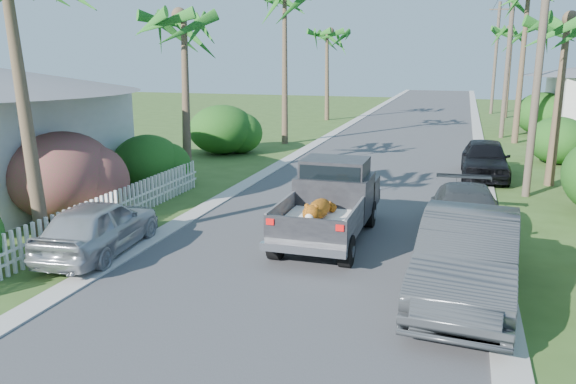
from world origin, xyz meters
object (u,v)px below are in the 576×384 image
(palm_l_d, at_px, (328,32))
(parked_car_rn, at_px, (467,258))
(palm_r_b, at_px, (568,20))
(palm_r_d, at_px, (512,29))
(palm_l_b, at_px, (182,16))
(utility_pole_b, at_px, (539,60))
(parked_car_rm, at_px, (467,215))
(utility_pole_d, at_px, (496,58))
(pickup_truck, at_px, (332,199))
(utility_pole_c, at_px, (508,58))
(parked_car_rf, at_px, (485,159))
(parked_car_ln, at_px, (99,227))

(palm_l_d, bearing_deg, parked_car_rn, -71.64)
(palm_r_b, bearing_deg, palm_l_d, 124.59)
(palm_r_d, bearing_deg, palm_l_b, -115.41)
(palm_l_b, relative_size, utility_pole_b, 0.82)
(parked_car_rm, bearing_deg, utility_pole_d, 83.51)
(pickup_truck, bearing_deg, utility_pole_b, 48.76)
(palm_l_b, xyz_separation_m, palm_r_b, (13.40, 3.00, -0.20))
(pickup_truck, bearing_deg, palm_r_d, 79.16)
(parked_car_rn, relative_size, utility_pole_d, 0.58)
(parked_car_rm, height_order, palm_r_d, palm_r_d)
(pickup_truck, bearing_deg, palm_r_b, 51.86)
(utility_pole_b, bearing_deg, utility_pole_c, 90.00)
(pickup_truck, xyz_separation_m, utility_pole_d, (5.46, 36.23, 3.59))
(parked_car_rm, xyz_separation_m, palm_l_d, (-10.10, 26.52, 5.78))
(parked_car_rm, relative_size, utility_pole_b, 0.51)
(parked_car_rf, relative_size, parked_car_ln, 1.11)
(pickup_truck, height_order, utility_pole_d, utility_pole_d)
(palm_l_d, distance_m, palm_r_d, 14.32)
(parked_car_rm, relative_size, parked_car_ln, 1.15)
(pickup_truck, bearing_deg, parked_car_rn, -42.88)
(parked_car_rm, height_order, utility_pole_d, utility_pole_d)
(parked_car_rn, bearing_deg, palm_r_d, 89.41)
(palm_l_d, height_order, utility_pole_b, utility_pole_b)
(parked_car_rm, distance_m, utility_pole_d, 35.80)
(palm_l_b, distance_m, palm_l_d, 22.00)
(palm_l_d, height_order, utility_pole_d, utility_pole_d)
(palm_l_b, bearing_deg, parked_car_rf, 18.85)
(parked_car_rf, xyz_separation_m, utility_pole_b, (1.31, -2.79, 3.85))
(parked_car_rf, relative_size, palm_l_b, 0.60)
(parked_car_rm, distance_m, parked_car_ln, 9.38)
(parked_car_rn, height_order, palm_l_d, palm_l_d)
(parked_car_rn, height_order, utility_pole_b, utility_pole_b)
(parked_car_rn, bearing_deg, palm_r_b, 79.27)
(parked_car_rn, height_order, palm_r_d, palm_r_d)
(palm_l_d, height_order, palm_r_b, palm_l_d)
(pickup_truck, xyz_separation_m, parked_car_rf, (4.15, 9.01, -0.26))
(parked_car_rn, bearing_deg, palm_l_b, 144.90)
(palm_l_d, relative_size, utility_pole_d, 0.86)
(utility_pole_d, bearing_deg, parked_car_rm, -93.22)
(parked_car_rn, relative_size, parked_car_rf, 1.18)
(palm_l_b, relative_size, utility_pole_c, 0.82)
(palm_r_b, xyz_separation_m, utility_pole_c, (-1.00, 13.00, -1.35))
(utility_pole_b, bearing_deg, parked_car_rn, -101.96)
(palm_r_d, relative_size, utility_pole_c, 0.89)
(parked_car_rf, bearing_deg, palm_r_b, -19.50)
(parked_car_rf, height_order, palm_r_b, palm_r_b)
(parked_car_ln, relative_size, palm_r_d, 0.50)
(pickup_truck, relative_size, palm_l_b, 0.69)
(pickup_truck, height_order, parked_car_ln, pickup_truck)
(parked_car_rn, xyz_separation_m, utility_pole_b, (2.00, 9.44, 3.74))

